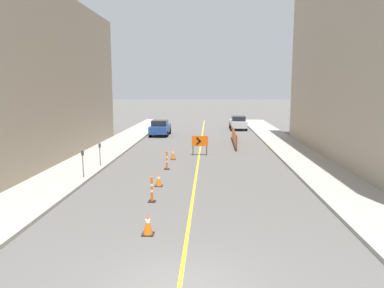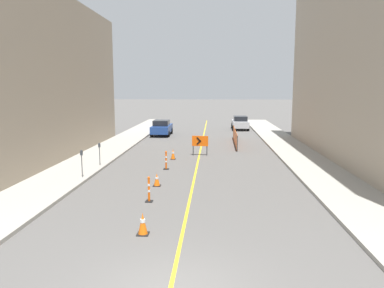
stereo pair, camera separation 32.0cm
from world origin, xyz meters
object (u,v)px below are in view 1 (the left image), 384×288
at_px(traffic_cone_nearest, 148,224).
at_px(arrow_barricade_primary, 200,142).
at_px(parking_meter_far_curb, 100,150).
at_px(parked_car_curb_mid, 238,123).
at_px(parking_meter_near_curb, 83,158).
at_px(delineator_post_front, 152,191).
at_px(parked_car_curb_near, 160,128).
at_px(traffic_cone_second, 159,180).
at_px(delineator_post_rear, 167,162).
at_px(traffic_cone_third, 173,154).

bearing_deg(traffic_cone_nearest, arrow_barricade_primary, 84.75).
bearing_deg(arrow_barricade_primary, parking_meter_far_curb, -137.54).
bearing_deg(parked_car_curb_mid, parking_meter_near_curb, -111.84).
height_order(arrow_barricade_primary, parked_car_curb_mid, parked_car_curb_mid).
relative_size(delineator_post_front, parked_car_curb_mid, 0.26).
relative_size(traffic_cone_nearest, delineator_post_front, 0.67).
xyz_separation_m(parked_car_curb_near, parking_meter_near_curb, (-1.63, -18.97, 0.38)).
bearing_deg(traffic_cone_nearest, parking_meter_near_curb, 122.60).
distance_m(arrow_barricade_primary, parking_meter_near_curb, 9.73).
distance_m(traffic_cone_second, delineator_post_front, 2.61).
relative_size(traffic_cone_nearest, traffic_cone_second, 1.15).
bearing_deg(parked_car_curb_mid, traffic_cone_nearest, -99.45).
height_order(delineator_post_rear, parked_car_curb_mid, parked_car_curb_mid).
bearing_deg(arrow_barricade_primary, traffic_cone_nearest, -89.94).
bearing_deg(delineator_post_front, arrow_barricade_primary, 81.01).
height_order(traffic_cone_third, parking_meter_near_curb, parking_meter_near_curb).
height_order(delineator_post_front, parked_car_curb_mid, parked_car_curb_mid).
relative_size(delineator_post_rear, arrow_barricade_primary, 0.78).
relative_size(traffic_cone_second, delineator_post_front, 0.59).
xyz_separation_m(delineator_post_rear, parking_meter_far_curb, (-4.13, 0.24, 0.65)).
relative_size(traffic_cone_third, delineator_post_front, 0.66).
height_order(traffic_cone_second, traffic_cone_third, traffic_cone_third).
bearing_deg(parked_car_curb_mid, arrow_barricade_primary, -103.13).
relative_size(delineator_post_rear, parking_meter_far_curb, 0.80).
bearing_deg(parking_meter_near_curb, parked_car_curb_mid, 67.99).
xyz_separation_m(traffic_cone_second, arrow_barricade_primary, (1.84, 8.68, 0.68)).
distance_m(parked_car_curb_near, parking_meter_near_curb, 19.04).
bearing_deg(delineator_post_rear, parking_meter_near_curb, -145.20).
height_order(traffic_cone_third, parked_car_curb_near, parked_car_curb_near).
bearing_deg(parked_car_curb_mid, traffic_cone_second, -102.69).
relative_size(parked_car_curb_near, parking_meter_far_curb, 3.09).
bearing_deg(delineator_post_rear, parking_meter_far_curb, 176.63).
height_order(traffic_cone_nearest, traffic_cone_third, traffic_cone_nearest).
relative_size(traffic_cone_second, delineator_post_rear, 0.58).
bearing_deg(parked_car_curb_near, parking_meter_far_curb, -95.83).
distance_m(delineator_post_front, parked_car_curb_near, 22.74).
distance_m(traffic_cone_nearest, parked_car_curb_near, 26.38).
bearing_deg(delineator_post_rear, traffic_cone_third, 88.72).
relative_size(traffic_cone_second, parking_meter_far_curb, 0.47).
distance_m(traffic_cone_second, parked_car_curb_mid, 26.64).
bearing_deg(arrow_barricade_primary, delineator_post_front, -93.69).
relative_size(traffic_cone_second, parked_car_curb_near, 0.15).
relative_size(traffic_cone_nearest, traffic_cone_third, 1.02).
bearing_deg(delineator_post_rear, arrow_barricade_primary, 68.70).
bearing_deg(delineator_post_front, parking_meter_near_curb, 139.31).
height_order(arrow_barricade_primary, parked_car_curb_near, parked_car_curb_near).
distance_m(delineator_post_rear, arrow_barricade_primary, 5.17).
bearing_deg(traffic_cone_nearest, parked_car_curb_near, 96.53).
relative_size(delineator_post_front, parking_meter_far_curb, 0.80).
xyz_separation_m(delineator_post_rear, parking_meter_near_curb, (-4.13, -2.87, 0.70)).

